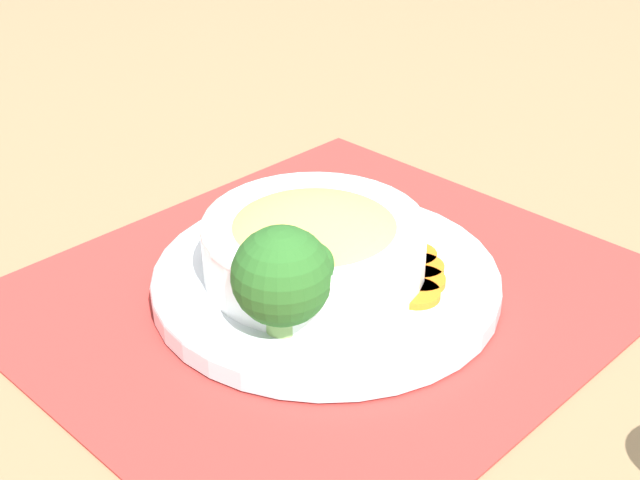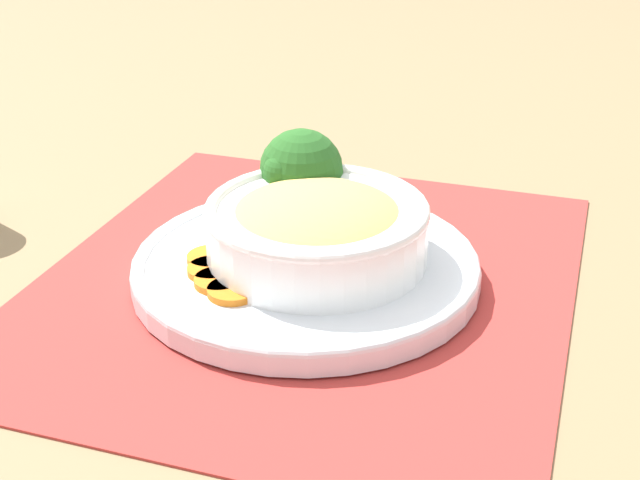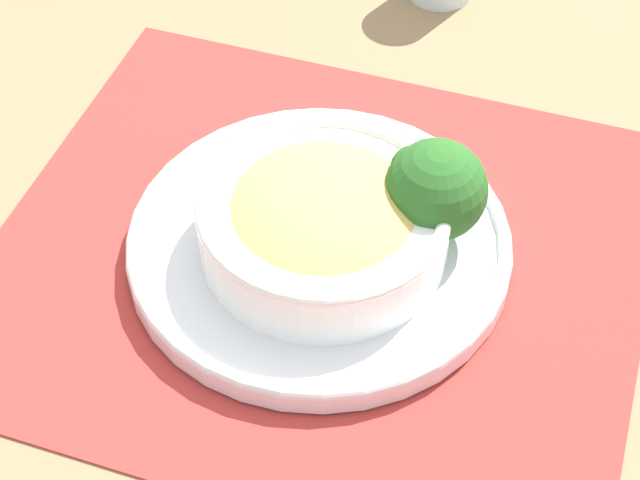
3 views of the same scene
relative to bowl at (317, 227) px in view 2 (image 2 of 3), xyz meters
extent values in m
plane|color=#8C704C|center=(-0.01, 0.01, -0.05)|extent=(4.00, 4.00, 0.00)
cube|color=#B2332D|center=(-0.01, 0.01, -0.05)|extent=(0.50, 0.45, 0.00)
cylinder|color=silver|center=(-0.01, 0.01, -0.04)|extent=(0.28, 0.28, 0.02)
torus|color=silver|center=(-0.01, 0.01, -0.03)|extent=(0.28, 0.28, 0.01)
cylinder|color=white|center=(0.00, 0.00, -0.01)|extent=(0.18, 0.18, 0.04)
torus|color=white|center=(0.00, 0.00, 0.02)|extent=(0.18, 0.18, 0.01)
ellipsoid|color=#E0B75B|center=(0.00, 0.00, 0.00)|extent=(0.15, 0.15, 0.05)
cylinder|color=#84AD5B|center=(0.07, 0.04, -0.02)|extent=(0.03, 0.03, 0.02)
sphere|color=#286023|center=(0.07, 0.04, 0.02)|extent=(0.07, 0.07, 0.07)
sphere|color=#286023|center=(0.05, 0.05, 0.02)|extent=(0.03, 0.03, 0.03)
sphere|color=#286023|center=(0.09, 0.03, 0.02)|extent=(0.03, 0.03, 0.03)
cylinder|color=orange|center=(-0.04, 0.08, -0.03)|extent=(0.04, 0.04, 0.01)
cylinder|color=orange|center=(-0.05, 0.07, -0.03)|extent=(0.04, 0.04, 0.01)
cylinder|color=orange|center=(-0.07, 0.06, -0.03)|extent=(0.04, 0.04, 0.01)
cylinder|color=orange|center=(-0.08, 0.04, -0.03)|extent=(0.04, 0.04, 0.01)
camera|label=1|loc=(0.41, 0.46, 0.36)|focal=50.00mm
camera|label=2|loc=(-0.60, -0.23, 0.31)|focal=50.00mm
camera|label=3|loc=(0.19, -0.48, 0.55)|focal=60.00mm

